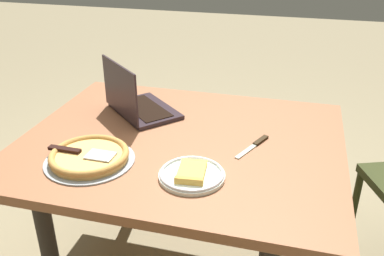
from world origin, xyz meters
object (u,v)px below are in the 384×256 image
pizza_plate (192,174)px  table_knife (255,145)px  dining_table (181,157)px  pizza_tray (89,156)px  laptop (136,103)px

pizza_plate → table_knife: size_ratio=1.11×
table_knife → pizza_plate: bearing=-122.5°
dining_table → pizza_tray: 0.38m
pizza_tray → pizza_plate: bearing=-1.5°
laptop → pizza_tray: bearing=-91.8°
pizza_plate → dining_table: bearing=113.6°
pizza_plate → table_knife: (0.18, 0.28, -0.01)m
pizza_tray → table_knife: bearing=25.8°
pizza_tray → table_knife: size_ratio=1.59×
pizza_plate → pizza_tray: 0.38m
dining_table → pizza_tray: pizza_tray is taller
pizza_plate → laptop: bearing=130.2°
dining_table → table_knife: bearing=4.4°
dining_table → pizza_plate: 0.30m
pizza_tray → table_knife: 0.62m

